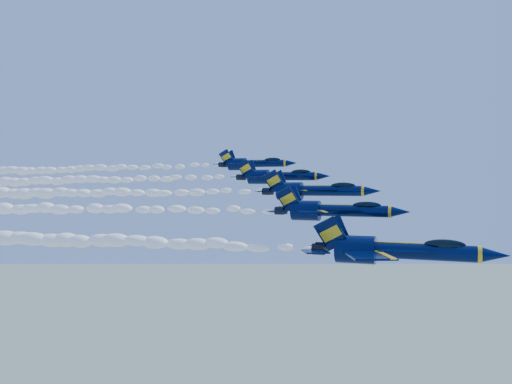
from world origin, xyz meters
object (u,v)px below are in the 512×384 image
(jet_second, at_px, (332,210))
(jet_third, at_px, (313,190))
(jet_fourth, at_px, (277,176))
(jet_fifth, at_px, (252,163))
(jet_lead, at_px, (393,250))

(jet_second, xyz_separation_m, jet_third, (-5.75, 12.74, 2.37))
(jet_second, relative_size, jet_third, 0.92)
(jet_fourth, bearing_deg, jet_third, -43.12)
(jet_second, distance_m, jet_fifth, 38.61)
(jet_lead, bearing_deg, jet_second, 140.82)
(jet_lead, distance_m, jet_third, 24.59)
(jet_lead, relative_size, jet_fourth, 1.20)
(jet_lead, relative_size, jet_third, 1.10)
(jet_lead, height_order, jet_second, jet_second)
(jet_third, bearing_deg, jet_fourth, 136.88)
(jet_fourth, relative_size, jet_fifth, 1.03)
(jet_lead, height_order, jet_third, jet_third)
(jet_second, xyz_separation_m, jet_fourth, (-14.18, 20.63, 4.78))
(jet_lead, relative_size, jet_second, 1.20)
(jet_lead, distance_m, jet_second, 11.14)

